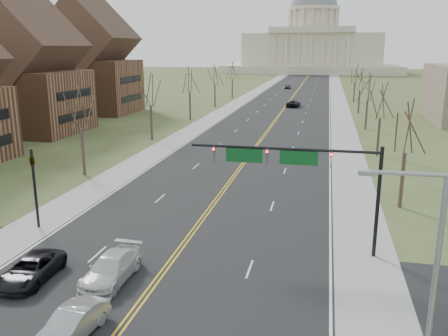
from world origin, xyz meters
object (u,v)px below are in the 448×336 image
at_px(street_light, 427,281).
at_px(car_sb_inner_second, 111,268).
at_px(car_sb_inner_lead, 72,324).
at_px(signal_mast, 298,165).
at_px(signal_left, 34,179).
at_px(car_far_nb, 293,103).
at_px(car_far_sb, 288,86).
at_px(car_sb_outer_lead, 31,269).

distance_m(street_light, car_sb_inner_second, 17.33).
bearing_deg(car_sb_inner_lead, street_light, 1.27).
height_order(signal_mast, signal_left, signal_mast).
relative_size(signal_left, car_far_nb, 1.09).
distance_m(street_light, car_far_sb, 141.30).
bearing_deg(car_sb_outer_lead, car_far_sb, 85.88).
bearing_deg(street_light, car_sb_inner_lead, 174.77).
height_order(signal_left, car_sb_inner_lead, signal_left).
bearing_deg(street_light, car_far_sb, 96.64).
distance_m(street_light, car_sb_inner_lead, 15.32).
relative_size(signal_mast, street_light, 1.34).
height_order(street_light, car_sb_outer_lead, street_light).
bearing_deg(signal_mast, car_far_sb, 94.97).
xyz_separation_m(car_sb_inner_lead, car_sb_inner_second, (-0.68, 5.56, 0.05)).
distance_m(car_sb_inner_second, car_far_sb, 133.40).
relative_size(car_sb_outer_lead, car_far_nb, 0.88).
xyz_separation_m(car_sb_inner_second, car_far_nb, (4.25, 84.99, 0.01)).
xyz_separation_m(signal_mast, car_sb_inner_lead, (-9.29, -12.16, -5.04)).
xyz_separation_m(car_sb_inner_lead, car_sb_outer_lead, (-5.19, 4.63, -0.04)).
xyz_separation_m(car_sb_outer_lead, car_far_sb, (3.45, 134.32, 0.10)).
height_order(signal_mast, car_sb_inner_second, signal_mast).
relative_size(signal_mast, car_sb_outer_lead, 2.50).
bearing_deg(car_far_nb, street_light, 102.83).
height_order(car_sb_outer_lead, car_far_sb, car_far_sb).
bearing_deg(signal_left, car_far_sb, 86.43).
height_order(signal_left, street_light, street_light).
distance_m(car_sb_inner_second, car_far_nb, 85.09).
distance_m(signal_mast, street_light, 14.51).
bearing_deg(car_sb_inner_second, car_far_nb, 87.92).
distance_m(street_light, car_sb_outer_lead, 21.15).
relative_size(signal_mast, car_far_nb, 2.21).
bearing_deg(car_far_sb, car_far_nb, -85.66).
relative_size(street_light, car_sb_inner_second, 1.74).
height_order(signal_mast, car_far_nb, signal_mast).
bearing_deg(car_sb_outer_lead, street_light, -19.43).
bearing_deg(car_sb_inner_second, car_sb_inner_lead, -82.26).
relative_size(car_far_nb, car_far_sb, 1.21).
height_order(car_sb_inner_lead, car_far_sb, car_far_sb).
distance_m(signal_left, car_sb_inner_second, 11.53).
xyz_separation_m(signal_left, car_sb_outer_lead, (4.46, -7.54, -3.03)).
bearing_deg(car_far_nb, signal_mast, 100.17).
bearing_deg(car_sb_inner_second, car_sb_outer_lead, -167.63).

